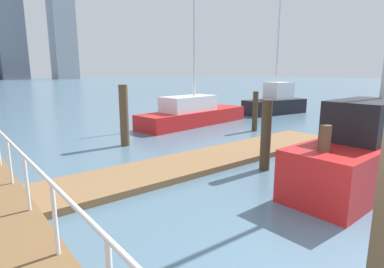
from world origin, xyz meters
TOP-DOWN VIEW (x-y plane):
  - ground_plane at (0.00, 20.00)m, footprint 300.00×300.00m
  - floating_dock at (2.49, 6.03)m, footprint 11.98×2.00m
  - dock_piling_0 at (7.81, 8.59)m, footprint 0.27×0.27m
  - dock_piling_1 at (1.34, 9.86)m, footprint 0.35×0.35m
  - dock_piling_2 at (3.19, 4.36)m, footprint 0.30×0.30m
  - dock_piling_4 at (2.17, 2.03)m, footprint 0.25×0.25m
  - moored_boat_1 at (14.11, 11.93)m, footprint 4.94×2.26m
  - moored_boat_2 at (6.58, 11.98)m, footprint 7.29×2.79m
  - moored_boat_3 at (4.84, 2.01)m, footprint 7.08×1.80m
  - skyline_tower_3 at (18.78, 138.87)m, footprint 10.00×9.14m
  - skyline_tower_4 at (35.06, 127.52)m, footprint 8.88×8.01m

SIDE VIEW (x-z plane):
  - ground_plane at x=0.00m, z-range 0.00..0.00m
  - floating_dock at x=2.49m, z-range 0.00..0.18m
  - moored_boat_2 at x=6.58m, z-range -2.71..3.98m
  - moored_boat_3 at x=4.84m, z-range -3.42..5.08m
  - moored_boat_1 at x=14.11m, z-range -4.07..5.74m
  - dock_piling_4 at x=2.17m, z-range 0.00..1.80m
  - dock_piling_0 at x=7.81m, z-range 0.00..1.97m
  - dock_piling_2 at x=3.19m, z-range 0.00..2.12m
  - dock_piling_1 at x=1.34m, z-range 0.00..2.43m
  - skyline_tower_4 at x=35.06m, z-range 0.00..40.02m
  - skyline_tower_3 at x=18.78m, z-range 0.00..48.87m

